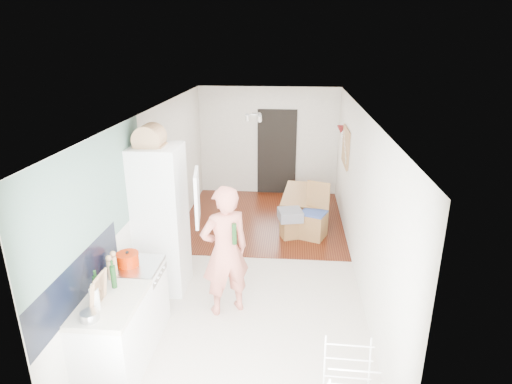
# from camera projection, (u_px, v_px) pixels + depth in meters

# --- Properties ---
(room_shell) EXTENTS (3.20, 7.00, 2.50)m
(room_shell) POSITION_uv_depth(u_px,v_px,m) (255.00, 192.00, 6.62)
(room_shell) COLOR silver
(room_shell) RESTS_ON ground
(floor) EXTENTS (3.20, 7.00, 0.01)m
(floor) POSITION_uv_depth(u_px,v_px,m) (255.00, 264.00, 7.05)
(floor) COLOR beige
(floor) RESTS_ON ground
(wood_floor_overlay) EXTENTS (3.20, 3.30, 0.01)m
(wood_floor_overlay) POSITION_uv_depth(u_px,v_px,m) (263.00, 219.00, 8.78)
(wood_floor_overlay) COLOR #5D260E
(wood_floor_overlay) RESTS_ON room_shell
(sage_wall_panel) EXTENTS (0.02, 3.00, 1.30)m
(sage_wall_panel) POSITION_uv_depth(u_px,v_px,m) (94.00, 198.00, 4.68)
(sage_wall_panel) COLOR slate
(sage_wall_panel) RESTS_ON room_shell
(tile_splashback) EXTENTS (0.02, 1.90, 0.50)m
(tile_splashback) POSITION_uv_depth(u_px,v_px,m) (79.00, 280.00, 4.40)
(tile_splashback) COLOR black
(tile_splashback) RESTS_ON room_shell
(doorway_recess) EXTENTS (0.90, 0.04, 2.00)m
(doorway_recess) POSITION_uv_depth(u_px,v_px,m) (277.00, 152.00, 9.95)
(doorway_recess) COLOR black
(doorway_recess) RESTS_ON room_shell
(base_cabinet) EXTENTS (0.60, 0.90, 0.86)m
(base_cabinet) POSITION_uv_depth(u_px,v_px,m) (114.00, 340.00, 4.62)
(base_cabinet) COLOR white
(base_cabinet) RESTS_ON room_shell
(worktop) EXTENTS (0.62, 0.92, 0.06)m
(worktop) POSITION_uv_depth(u_px,v_px,m) (109.00, 303.00, 4.46)
(worktop) COLOR beige
(worktop) RESTS_ON room_shell
(range_cooker) EXTENTS (0.60, 0.60, 0.88)m
(range_cooker) POSITION_uv_depth(u_px,v_px,m) (138.00, 299.00, 5.32)
(range_cooker) COLOR white
(range_cooker) RESTS_ON room_shell
(cooker_top) EXTENTS (0.60, 0.60, 0.04)m
(cooker_top) POSITION_uv_depth(u_px,v_px,m) (135.00, 267.00, 5.16)
(cooker_top) COLOR #BDBCBF
(cooker_top) RESTS_ON room_shell
(fridge_housing) EXTENTS (0.66, 0.66, 2.15)m
(fridge_housing) POSITION_uv_depth(u_px,v_px,m) (161.00, 220.00, 6.06)
(fridge_housing) COLOR white
(fridge_housing) RESTS_ON room_shell
(fridge_door) EXTENTS (0.14, 0.56, 0.70)m
(fridge_door) POSITION_uv_depth(u_px,v_px,m) (197.00, 197.00, 5.56)
(fridge_door) COLOR white
(fridge_door) RESTS_ON room_shell
(fridge_interior) EXTENTS (0.02, 0.52, 0.66)m
(fridge_interior) POSITION_uv_depth(u_px,v_px,m) (180.00, 189.00, 5.87)
(fridge_interior) COLOR white
(fridge_interior) RESTS_ON room_shell
(pinboard) EXTENTS (0.03, 0.90, 0.70)m
(pinboard) POSITION_uv_depth(u_px,v_px,m) (346.00, 147.00, 8.17)
(pinboard) COLOR tan
(pinboard) RESTS_ON room_shell
(pinboard_frame) EXTENTS (0.00, 0.94, 0.74)m
(pinboard_frame) POSITION_uv_depth(u_px,v_px,m) (345.00, 147.00, 8.18)
(pinboard_frame) COLOR #A26338
(pinboard_frame) RESTS_ON room_shell
(wall_sconce) EXTENTS (0.18, 0.18, 0.16)m
(wall_sconce) POSITION_uv_depth(u_px,v_px,m) (341.00, 130.00, 8.72)
(wall_sconce) COLOR maroon
(wall_sconce) RESTS_ON room_shell
(person) EXTENTS (0.92, 0.82, 2.12)m
(person) POSITION_uv_depth(u_px,v_px,m) (225.00, 240.00, 5.49)
(person) COLOR #D47462
(person) RESTS_ON floor
(dining_table) EXTENTS (0.84, 1.37, 0.46)m
(dining_table) POSITION_uv_depth(u_px,v_px,m) (306.00, 207.00, 8.78)
(dining_table) COLOR #A26338
(dining_table) RESTS_ON floor
(dining_chair) EXTENTS (0.57, 0.57, 1.04)m
(dining_chair) POSITION_uv_depth(u_px,v_px,m) (314.00, 212.00, 7.80)
(dining_chair) COLOR #A26338
(dining_chair) RESTS_ON floor
(stool) EXTENTS (0.37, 0.37, 0.38)m
(stool) POSITION_uv_depth(u_px,v_px,m) (289.00, 228.00, 7.90)
(stool) COLOR #A26338
(stool) RESTS_ON floor
(grey_drape) EXTENTS (0.50, 0.50, 0.19)m
(grey_drape) POSITION_uv_depth(u_px,v_px,m) (290.00, 215.00, 7.79)
(grey_drape) COLOR gray
(grey_drape) RESTS_ON stool
(bread_bin) EXTENTS (0.40, 0.38, 0.21)m
(bread_bin) POSITION_uv_depth(u_px,v_px,m) (149.00, 138.00, 5.65)
(bread_bin) COLOR tan
(bread_bin) RESTS_ON fridge_housing
(red_casserole) EXTENTS (0.28, 0.28, 0.16)m
(red_casserole) POSITION_uv_depth(u_px,v_px,m) (128.00, 259.00, 5.13)
(red_casserole) COLOR #BC2200
(red_casserole) RESTS_ON cooker_top
(steel_pan) EXTENTS (0.22, 0.22, 0.09)m
(steel_pan) POSITION_uv_depth(u_px,v_px,m) (90.00, 316.00, 4.14)
(steel_pan) COLOR #BDBCBF
(steel_pan) RESTS_ON worktop
(held_bottle) EXTENTS (0.06, 0.06, 0.28)m
(held_bottle) POSITION_uv_depth(u_px,v_px,m) (234.00, 234.00, 5.32)
(held_bottle) COLOR #163C17
(held_bottle) RESTS_ON person
(bottle_a) EXTENTS (0.08, 0.08, 0.28)m
(bottle_a) POSITION_uv_depth(u_px,v_px,m) (97.00, 288.00, 4.43)
(bottle_a) COLOR #163C17
(bottle_a) RESTS_ON worktop
(bottle_b) EXTENTS (0.07, 0.07, 0.26)m
(bottle_b) POSITION_uv_depth(u_px,v_px,m) (113.00, 277.00, 4.65)
(bottle_b) COLOR #163C17
(bottle_b) RESTS_ON worktop
(bottle_c) EXTENTS (0.11, 0.11, 0.23)m
(bottle_c) POSITION_uv_depth(u_px,v_px,m) (95.00, 299.00, 4.28)
(bottle_c) COLOR silver
(bottle_c) RESTS_ON worktop
(pepper_mill_front) EXTENTS (0.07, 0.07, 0.23)m
(pepper_mill_front) POSITION_uv_depth(u_px,v_px,m) (110.00, 270.00, 4.82)
(pepper_mill_front) COLOR tan
(pepper_mill_front) RESTS_ON worktop
(pepper_mill_back) EXTENTS (0.07, 0.07, 0.23)m
(pepper_mill_back) POSITION_uv_depth(u_px,v_px,m) (114.00, 265.00, 4.92)
(pepper_mill_back) COLOR tan
(pepper_mill_back) RESTS_ON worktop
(chopping_boards) EXTENTS (0.12, 0.25, 0.35)m
(chopping_boards) POSITION_uv_depth(u_px,v_px,m) (98.00, 290.00, 4.32)
(chopping_boards) COLOR tan
(chopping_boards) RESTS_ON worktop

